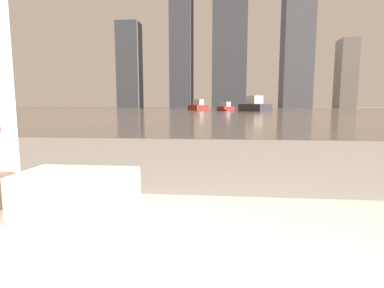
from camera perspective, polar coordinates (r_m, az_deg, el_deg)
The scene contains 10 objects.
towel_stack at distance 0.86m, azimuth -20.95°, elevation -8.88°, with size 0.29×0.18×0.12m.
harbor_water at distance 61.93m, azimuth 5.41°, elevation 6.56°, with size 180.00×110.00×0.01m.
harbor_boat_1 at distance 48.05m, azimuth 6.49°, elevation 6.92°, with size 2.88×3.84×1.38m.
harbor_boat_2 at distance 43.33m, azimuth 11.81°, elevation 7.14°, with size 4.32×6.04×2.16m.
harbor_boat_3 at distance 53.92m, azimuth 1.24°, elevation 7.20°, with size 3.41×5.37×1.90m.
skyline_tower_0 at distance 124.37m, azimuth -11.80°, elevation 14.38°, with size 8.64×7.78×32.82m.
skyline_tower_1 at distance 123.78m, azimuth -1.99°, elevation 23.37°, with size 8.09×11.25×70.09m.
skyline_tower_2 at distance 122.45m, azimuth 7.18°, elevation 22.82°, with size 12.53×13.07×67.30m.
skyline_tower_3 at distance 126.65m, azimuth 19.67°, elevation 23.90°, with size 10.54×10.15×75.60m.
skyline_tower_4 at distance 127.01m, azimuth 27.27°, elevation 11.78°, with size 6.13×7.42×24.86m.
Camera 1 is at (0.23, 0.08, 0.78)m, focal length 28.00 mm.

